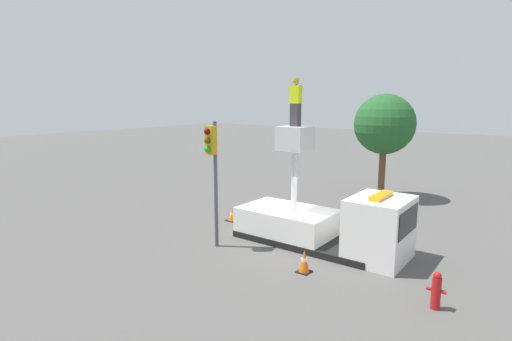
% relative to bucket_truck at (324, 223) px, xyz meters
% --- Properties ---
extents(ground_plane, '(120.00, 120.00, 0.00)m').
position_rel_bucket_truck_xyz_m(ground_plane, '(-0.66, 0.00, -0.89)').
color(ground_plane, '#565451').
extents(bucket_truck, '(6.41, 2.34, 4.40)m').
position_rel_bucket_truck_xyz_m(bucket_truck, '(0.00, 0.00, 0.00)').
color(bucket_truck, black).
rests_on(bucket_truck, ground).
extents(worker, '(0.40, 0.26, 1.75)m').
position_rel_bucket_truck_xyz_m(worker, '(-1.29, 0.00, 4.39)').
color(worker, '#38383D').
rests_on(worker, bucket_truck).
extents(traffic_light_pole, '(0.34, 0.57, 4.62)m').
position_rel_bucket_truck_xyz_m(traffic_light_pole, '(-3.19, -2.49, 2.39)').
color(traffic_light_pole, '#515156').
rests_on(traffic_light_pole, ground).
extents(fire_hydrant, '(0.48, 0.24, 1.01)m').
position_rel_bucket_truck_xyz_m(fire_hydrant, '(4.45, -2.33, -0.39)').
color(fire_hydrant, red).
rests_on(fire_hydrant, ground).
extents(traffic_cone_rear, '(0.51, 0.51, 0.56)m').
position_rel_bucket_truck_xyz_m(traffic_cone_rear, '(-4.79, 0.47, -0.63)').
color(traffic_cone_rear, black).
rests_on(traffic_cone_rear, ground).
extents(traffic_cone_curbside, '(0.42, 0.42, 0.74)m').
position_rel_bucket_truck_xyz_m(traffic_cone_curbside, '(0.58, -2.41, -0.54)').
color(traffic_cone_curbside, black).
rests_on(traffic_cone_curbside, ground).
extents(tree_left_bg, '(3.28, 3.28, 5.74)m').
position_rel_bucket_truck_xyz_m(tree_left_bg, '(-0.99, 8.82, 3.18)').
color(tree_left_bg, brown).
rests_on(tree_left_bg, ground).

